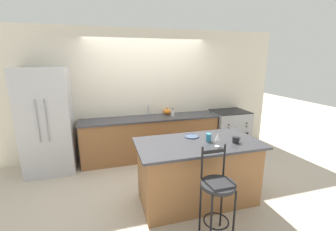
{
  "coord_description": "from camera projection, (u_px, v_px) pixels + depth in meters",
  "views": [
    {
      "loc": [
        -0.92,
        -4.14,
        2.07
      ],
      "look_at": [
        0.14,
        -0.5,
        1.13
      ],
      "focal_mm": 24.0,
      "sensor_mm": 36.0,
      "label": 1
    }
  ],
  "objects": [
    {
      "name": "bar_stool_near",
      "position": [
        217.0,
        193.0,
        2.58
      ],
      "size": [
        0.4,
        0.4,
        1.11
      ],
      "color": "black",
      "rests_on": "ground_plane"
    },
    {
      "name": "back_counter",
      "position": [
        151.0,
        137.0,
        4.83
      ],
      "size": [
        2.88,
        0.64,
        0.9
      ],
      "color": "#936038",
      "rests_on": "ground_plane"
    },
    {
      "name": "kitchen_island",
      "position": [
        198.0,
        171.0,
        3.31
      ],
      "size": [
        1.78,
        0.93,
        0.93
      ],
      "color": "#936038",
      "rests_on": "ground_plane"
    },
    {
      "name": "wine_glass",
      "position": [
        218.0,
        137.0,
        3.02
      ],
      "size": [
        0.07,
        0.07,
        0.19
      ],
      "color": "white",
      "rests_on": "kitchen_island"
    },
    {
      "name": "wall_back",
      "position": [
        147.0,
        94.0,
        4.89
      ],
      "size": [
        6.0,
        0.07,
        2.7
      ],
      "color": "beige",
      "rests_on": "ground_plane"
    },
    {
      "name": "dinner_plate",
      "position": [
        192.0,
        136.0,
        3.42
      ],
      "size": [
        0.22,
        0.22,
        0.02
      ],
      "color": "#425170",
      "rests_on": "kitchen_island"
    },
    {
      "name": "oven_range",
      "position": [
        229.0,
        130.0,
        5.27
      ],
      "size": [
        0.79,
        0.7,
        0.92
      ],
      "color": "#ADAFB5",
      "rests_on": "ground_plane"
    },
    {
      "name": "coffee_mug",
      "position": [
        236.0,
        140.0,
        3.18
      ],
      "size": [
        0.12,
        0.09,
        0.09
      ],
      "color": "#232326",
      "rests_on": "kitchen_island"
    },
    {
      "name": "pumpkin_decoration",
      "position": [
        167.0,
        111.0,
        4.95
      ],
      "size": [
        0.17,
        0.17,
        0.15
      ],
      "color": "orange",
      "rests_on": "back_counter"
    },
    {
      "name": "sink_faucet",
      "position": [
        148.0,
        109.0,
        4.86
      ],
      "size": [
        0.02,
        0.13,
        0.22
      ],
      "color": "#ADAFB5",
      "rests_on": "back_counter"
    },
    {
      "name": "ground_plane",
      "position": [
        155.0,
        164.0,
        4.61
      ],
      "size": [
        18.0,
        18.0,
        0.0
      ],
      "primitive_type": "plane",
      "color": "beige"
    },
    {
      "name": "soap_bottle",
      "position": [
        173.0,
        113.0,
        4.76
      ],
      "size": [
        0.05,
        0.05,
        0.19
      ],
      "color": "silver",
      "rests_on": "back_counter"
    },
    {
      "name": "refrigerator",
      "position": [
        48.0,
        121.0,
        4.11
      ],
      "size": [
        0.85,
        0.73,
        1.95
      ],
      "color": "#BCBCC1",
      "rests_on": "ground_plane"
    },
    {
      "name": "tumbler_cup",
      "position": [
        209.0,
        137.0,
        3.23
      ],
      "size": [
        0.08,
        0.08,
        0.11
      ],
      "color": "teal",
      "rests_on": "kitchen_island"
    }
  ]
}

